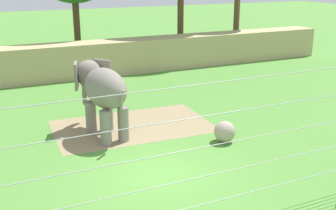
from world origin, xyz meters
TOP-DOWN VIEW (x-y plane):
  - ground_plane at (0.00, 0.00)m, footprint 120.00×120.00m
  - dirt_patch at (0.83, 4.35)m, footprint 6.34×4.11m
  - embankment_wall at (0.00, 13.54)m, footprint 36.00×1.80m
  - elephant at (-0.48, 3.93)m, footprint 1.68×3.59m
  - enrichment_ball at (3.26, 1.40)m, footprint 0.78×0.78m
  - cable_fence at (0.00, -3.05)m, footprint 11.95×0.25m

SIDE VIEW (x-z plane):
  - ground_plane at x=0.00m, z-range 0.00..0.00m
  - dirt_patch at x=0.83m, z-range 0.00..0.01m
  - enrichment_ball at x=3.26m, z-range 0.00..0.78m
  - embankment_wall at x=0.00m, z-range 0.00..1.98m
  - elephant at x=-0.48m, z-range 0.43..3.11m
  - cable_fence at x=0.00m, z-range 0.01..3.78m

